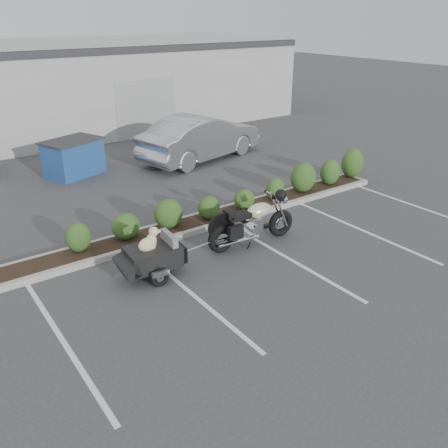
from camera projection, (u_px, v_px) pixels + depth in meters
ground at (231, 262)px, 11.15m from camera, size 90.00×90.00×0.00m
planter_kerb at (214, 218)px, 13.28m from camera, size 12.00×1.00×0.15m
building at (24, 88)px, 22.95m from camera, size 26.00×10.00×4.00m
motorcycle at (252, 223)px, 11.77m from camera, size 2.52×0.85×1.45m
pet_trailer at (152, 256)px, 10.34m from camera, size 2.02×1.13×1.20m
sedan at (201, 137)px, 18.52m from camera, size 5.56×3.00×1.74m
dumpster at (73, 157)px, 16.80m from camera, size 2.29×1.93×1.28m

